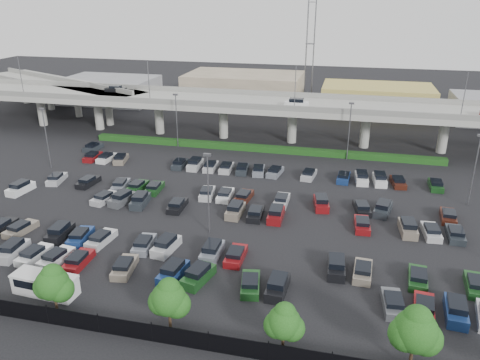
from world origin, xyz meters
name	(u,v)px	position (x,y,z in m)	size (l,w,h in m)	color
ground	(226,206)	(0.00, 0.00, 0.00)	(280.00, 280.00, 0.00)	black
overpass	(267,106)	(-0.17, 31.98, 6.97)	(150.00, 13.00, 15.80)	#9B9B93
on_ramp	(63,86)	(-52.10, 43.05, 6.86)	(50.93, 30.13, 8.80)	#9B9B93
hedge	(260,148)	(0.00, 25.00, 0.55)	(66.00, 1.60, 1.10)	#123E14
fence	(141,331)	(-0.05, -28.00, 0.90)	(70.00, 0.10, 2.00)	black
tree_row	(154,296)	(0.70, -26.53, 3.52)	(65.07, 3.66, 5.94)	#332316
shuttle_bus	(45,284)	(-11.97, -24.01, 1.14)	(6.67, 2.67, 2.10)	silver
parked_cars	(213,212)	(-0.73, -3.68, 0.61)	(62.83, 41.63, 1.67)	silver
light_poles	(201,157)	(-4.13, 2.00, 6.24)	(66.90, 48.38, 10.30)	#515156
distant_buildings	(337,96)	(12.38, 61.81, 3.74)	(138.00, 24.00, 9.00)	gray
comm_tower	(310,41)	(4.00, 74.00, 15.61)	(2.40, 2.40, 30.00)	#515156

